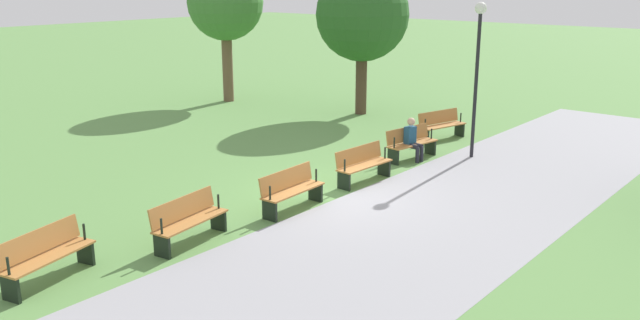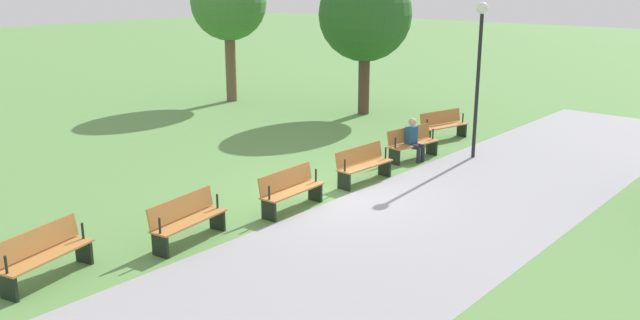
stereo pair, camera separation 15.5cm
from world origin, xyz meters
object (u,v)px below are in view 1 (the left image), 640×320
bench_0 (441,125)px  bench_1 (411,142)px  bench_3 (291,189)px  bench_5 (46,255)px  lamp_post (478,52)px  bench_2 (363,164)px  bench_4 (188,219)px  person_seated (413,138)px  tree_1 (362,15)px  tree_0 (225,3)px

bench_0 → bench_1: same height
bench_1 → bench_3: (5.27, 0.26, 0.00)m
bench_5 → lamp_post: size_ratio=0.41×
bench_3 → lamp_post: size_ratio=0.40×
bench_2 → lamp_post: lamp_post is taller
bench_1 → bench_4: size_ratio=1.00×
bench_1 → bench_4: bearing=8.5°
lamp_post → bench_5: bearing=-8.4°
bench_2 → person_seated: bearing=-174.1°
tree_1 → bench_1: bearing=48.9°
bench_2 → lamp_post: 4.74m
person_seated → lamp_post: size_ratio=0.28×
bench_4 → lamp_post: 9.60m
tree_0 → lamp_post: tree_0 is taller
bench_5 → tree_1: bearing=-177.8°
bench_4 → tree_0: bearing=-143.9°
bench_1 → person_seated: person_seated is taller
bench_2 → bench_3: bearing=2.8°
bench_0 → bench_4: 10.51m
bench_4 → lamp_post: size_ratio=0.41×
bench_5 → tree_1: 15.67m
tree_1 → bench_5: bearing=16.4°
bench_1 → tree_0: bearing=-96.6°
lamp_post → bench_2: bearing=-14.0°
tree_1 → bench_0: bearing=69.3°
person_seated → bench_2: bearing=11.5°
bench_3 → tree_1: tree_1 is taller
bench_5 → tree_0: 17.10m
bench_3 → lamp_post: (-6.56, 0.97, 2.49)m
bench_0 → tree_0: 10.68m
person_seated → bench_5: bearing=4.9°
bench_0 → tree_0: tree_0 is taller
bench_5 → tree_0: bearing=-157.1°
bench_2 → tree_1: size_ratio=0.32×
bench_3 → bench_4: size_ratio=0.98×
person_seated → lamp_post: bearing=150.1°
bench_0 → tree_1: bearing=-96.6°
person_seated → tree_0: 11.62m
bench_1 → tree_0: (-2.86, -10.61, 3.46)m
bench_2 → person_seated: 2.52m
bench_1 → tree_1: (-4.23, -4.85, 3.15)m
tree_0 → lamp_post: size_ratio=1.28×
bench_4 → tree_1: size_ratio=0.33×
bench_0 → person_seated: (2.71, 0.64, 0.17)m
bench_1 → tree_1: size_ratio=0.33×
bench_3 → tree_1: bearing=-154.6°
bench_2 → bench_1: bearing=-171.5°
bench_5 → person_seated: bearing=162.3°
tree_0 → person_seated: bearing=74.5°
bench_0 → person_seated: 2.79m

